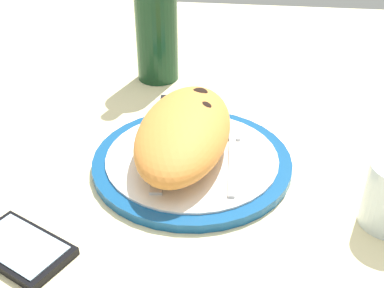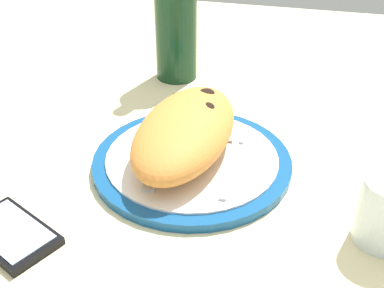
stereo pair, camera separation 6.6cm
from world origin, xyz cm
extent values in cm
cube|color=beige|center=(0.00, 0.00, -1.50)|extent=(150.00, 150.00, 3.00)
cylinder|color=navy|center=(0.00, 0.00, 0.63)|extent=(27.49, 27.49, 1.27)
cylinder|color=white|center=(0.00, 0.00, 1.42)|extent=(23.79, 23.79, 0.30)
ellipsoid|color=orange|center=(1.09, 1.25, 4.80)|extent=(25.41, 13.79, 6.47)
ellipsoid|color=black|center=(8.43, -0.04, 6.97)|extent=(3.18, 2.62, 1.10)
ellipsoid|color=black|center=(4.01, -1.13, 7.28)|extent=(3.43, 3.22, 0.95)
cube|color=silver|center=(-1.91, -5.60, 1.77)|extent=(13.14, 1.50, 0.40)
cube|color=silver|center=(6.64, -5.21, 1.77)|extent=(4.10, 2.38, 0.40)
cube|color=silver|center=(-1.75, 4.18, 1.77)|extent=(14.70, 3.20, 0.40)
cube|color=black|center=(10.49, 5.54, 2.17)|extent=(10.18, 3.09, 1.20)
cube|color=black|center=(-18.85, 16.74, 0.50)|extent=(10.99, 13.09, 1.00)
cube|color=silver|center=(-18.85, 16.74, 1.08)|extent=(9.49, 11.43, 0.16)
cylinder|color=#14381E|center=(27.54, 9.85, 9.12)|extent=(7.56, 7.56, 18.24)
camera|label=1|loc=(-55.26, -6.98, 39.71)|focal=45.84mm
camera|label=2|loc=(-54.04, -13.50, 39.71)|focal=45.84mm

